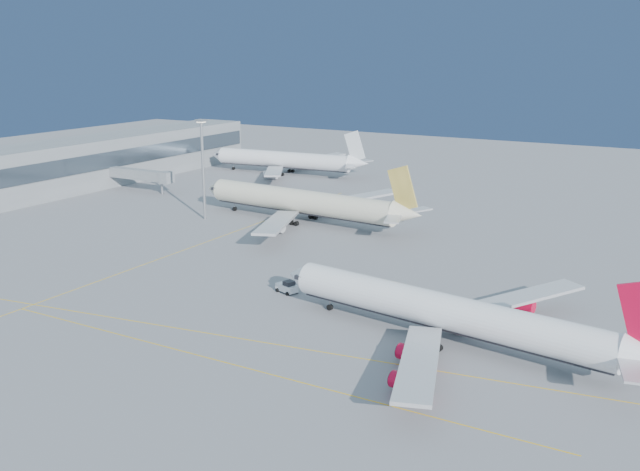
% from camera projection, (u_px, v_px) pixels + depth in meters
% --- Properties ---
extents(ground, '(500.00, 500.00, 0.00)m').
position_uv_depth(ground, '(266.00, 326.00, 112.03)').
color(ground, slate).
rests_on(ground, ground).
extents(terminal, '(18.40, 110.00, 15.00)m').
position_uv_depth(terminal, '(121.00, 157.00, 236.64)').
color(terminal, gray).
rests_on(terminal, ground).
extents(jet_bridge, '(23.60, 3.60, 6.90)m').
position_uv_depth(jet_bridge, '(144.00, 175.00, 215.85)').
color(jet_bridge, gray).
rests_on(jet_bridge, ground).
extents(taxiway_lines, '(118.86, 140.00, 0.02)m').
position_uv_depth(taxiway_lines, '(217.00, 298.00, 124.41)').
color(taxiway_lines, '#E6AF0C').
rests_on(taxiway_lines, ground).
extents(airliner_virgin, '(61.68, 54.94, 15.23)m').
position_uv_depth(airliner_virgin, '(451.00, 314.00, 104.49)').
color(airliner_virgin, white).
rests_on(airliner_virgin, ground).
extents(airliner_etihad, '(65.09, 59.95, 16.98)m').
position_uv_depth(airliner_etihad, '(305.00, 202.00, 177.70)').
color(airliner_etihad, beige).
rests_on(airliner_etihad, ground).
extents(airliner_third, '(61.06, 56.10, 16.37)m').
position_uv_depth(airliner_third, '(287.00, 160.00, 246.35)').
color(airliner_third, white).
rests_on(airliner_third, ground).
extents(pushback_tug, '(4.46, 3.43, 2.27)m').
position_uv_depth(pushback_tug, '(287.00, 287.00, 127.16)').
color(pushback_tug, white).
rests_on(pushback_tug, ground).
extents(light_mast, '(2.19, 2.19, 25.35)m').
position_uv_depth(light_mast, '(203.00, 161.00, 178.58)').
color(light_mast, gray).
rests_on(light_mast, ground).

